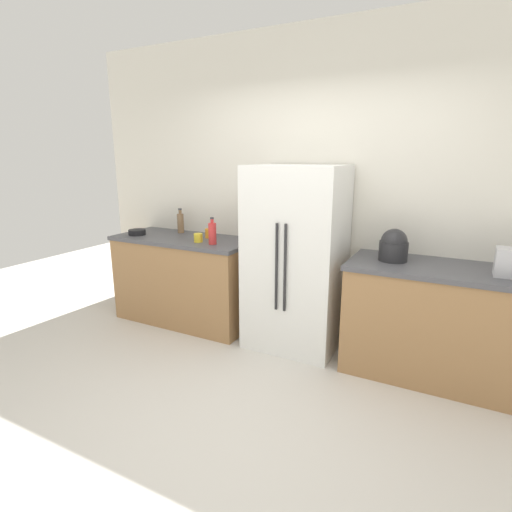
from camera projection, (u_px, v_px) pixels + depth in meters
The scene contains 11 objects.
ground_plane at pixel (235, 422), 2.76m from camera, with size 10.64×10.64×0.00m, color beige.
kitchen_back_panel at pixel (322, 189), 3.85m from camera, with size 5.32×0.10×2.95m, color silver.
counter_left at pixel (186, 279), 4.38m from camera, with size 1.53×0.69×0.94m.
counter_right at pixel (442, 323), 3.23m from camera, with size 1.53×0.69×0.94m.
refrigerator at pixel (295, 259), 3.71m from camera, with size 0.85×0.67×1.71m.
rice_cooker at pixel (394, 246), 3.30m from camera, with size 0.23×0.23×0.27m.
bottle_a at pixel (212, 233), 3.91m from camera, with size 0.08×0.08×0.27m.
bottle_b at pixel (181, 223), 4.49m from camera, with size 0.07×0.07×0.28m.
cup_a at pixel (198, 238), 4.03m from camera, with size 0.09×0.09×0.09m, color yellow.
cup_b at pixel (209, 233), 4.23m from camera, with size 0.08×0.08×0.10m, color orange.
bowl_a at pixel (137, 232), 4.40m from camera, with size 0.18×0.18×0.06m, color black.
Camera 1 is at (1.23, -2.05, 1.79)m, focal length 28.01 mm.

